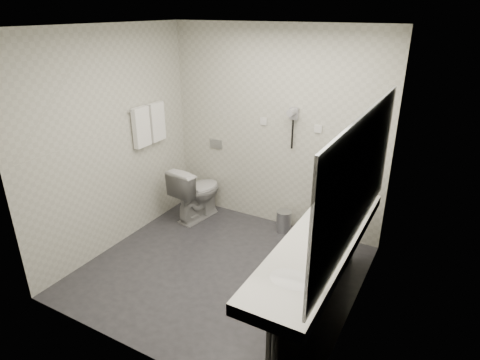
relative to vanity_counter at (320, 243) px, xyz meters
The scene contains 29 objects.
floor 1.39m from the vanity_counter, 169.92° to the left, with size 2.80×2.80×0.00m, color #28282D.
ceiling 2.05m from the vanity_counter, 169.92° to the left, with size 2.80×2.80×0.00m, color silver.
wall_back 1.93m from the vanity_counter, 126.87° to the left, with size 2.80×2.80×0.00m, color beige.
wall_front 1.64m from the vanity_counter, 135.64° to the right, with size 2.80×2.80×0.00m, color beige.
wall_left 2.57m from the vanity_counter, behind, with size 2.60×2.60×0.00m, color beige.
wall_right 0.56m from the vanity_counter, 36.03° to the left, with size 2.60×2.60×0.00m, color beige.
vanity_counter is the anchor object (origin of this frame).
vanity_panel 0.43m from the vanity_counter, ahead, with size 0.03×2.15×0.75m, color gray.
vanity_post_far 1.12m from the vanity_counter, 86.97° to the left, with size 0.06×0.06×0.75m, color silver.
mirror 0.70m from the vanity_counter, ahead, with size 0.02×2.20×1.05m, color #B2BCC6.
basin_near 0.65m from the vanity_counter, 90.00° to the right, with size 0.40×0.31×0.05m, color silver.
basin_far 0.65m from the vanity_counter, 90.00° to the left, with size 0.40×0.31×0.05m, color silver.
faucet_near 0.69m from the vanity_counter, 73.30° to the right, with size 0.04×0.04×0.15m, color silver.
faucet_far 0.69m from the vanity_counter, 73.30° to the left, with size 0.04×0.04×0.15m, color silver.
soap_bottle_a 0.12m from the vanity_counter, 52.49° to the left, with size 0.05×0.05×0.11m, color white.
glass_left 0.36m from the vanity_counter, 66.47° to the left, with size 0.06×0.06×0.11m, color silver.
glass_right 0.32m from the vanity_counter, 66.38° to the left, with size 0.06×0.06×0.11m, color silver.
toilet 2.37m from the vanity_counter, 151.74° to the left, with size 0.42×0.74×0.75m, color silver.
flush_plate 2.48m from the vanity_counter, 143.06° to the left, with size 0.18×0.02×0.12m, color #B2B5BA.
pedal_bin 1.71m from the vanity_counter, 123.60° to the left, with size 0.19×0.19×0.27m, color #B2B5BA.
bin_lid 1.66m from the vanity_counter, 123.60° to the left, with size 0.19×0.19×0.01m, color #B2B5BA.
towel_rail 2.69m from the vanity_counter, 163.14° to the left, with size 0.02×0.02×0.62m, color silver.
towel_near 2.59m from the vanity_counter, 166.10° to the left, with size 0.07×0.24×0.48m, color white.
towel_far 2.67m from the vanity_counter, 160.15° to the left, with size 0.07×0.24×0.48m, color white.
dryer_cradle 1.85m from the vanity_counter, 120.76° to the left, with size 0.10×0.04×0.14m, color #95959B.
dryer_barrel 1.81m from the vanity_counter, 122.01° to the left, with size 0.08×0.08×0.14m, color #95959B.
dryer_cord 1.76m from the vanity_counter, 121.02° to the left, with size 0.02×0.02×0.35m, color black.
switch_plate_a 2.04m from the vanity_counter, 130.59° to the left, with size 0.09×0.02×0.09m, color silver.
switch_plate_b 1.69m from the vanity_counter, 111.13° to the left, with size 0.09×0.02×0.09m, color silver.
Camera 1 is at (1.97, -3.13, 2.65)m, focal length 30.44 mm.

